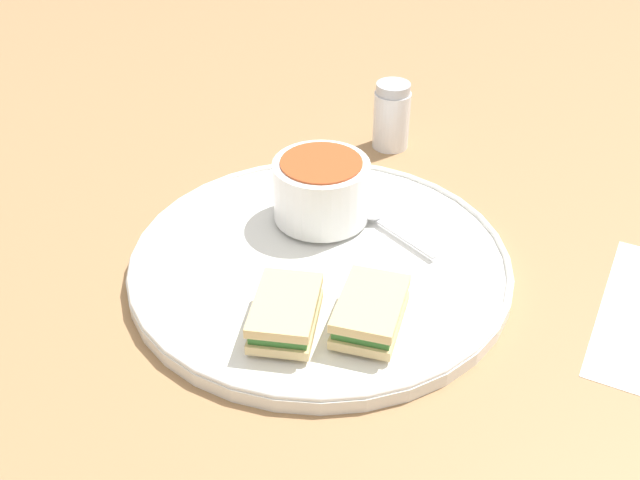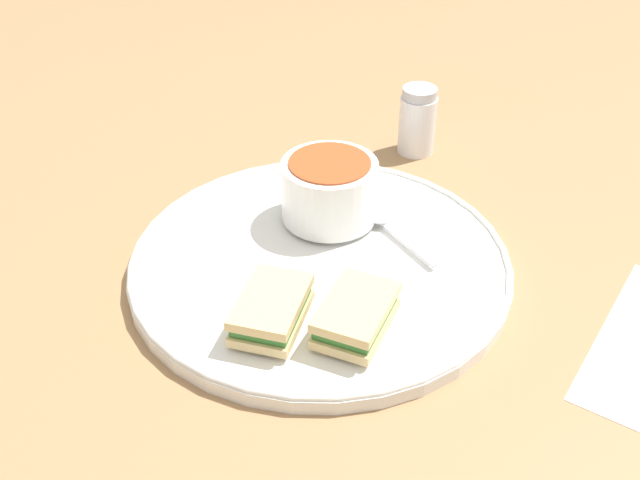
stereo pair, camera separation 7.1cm
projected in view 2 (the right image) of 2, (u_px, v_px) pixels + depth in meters
ground_plane at (320, 269)px, 0.73m from camera, size 2.40×2.40×0.00m
plate at (320, 262)px, 0.73m from camera, size 0.37×0.37×0.02m
soup_bowl at (329, 189)px, 0.76m from camera, size 0.10×0.10×0.06m
spoon at (381, 220)px, 0.76m from camera, size 0.07×0.11×0.01m
sandwich_half_near at (272, 309)px, 0.64m from camera, size 0.09×0.07×0.03m
sandwich_half_far at (356, 315)px, 0.63m from camera, size 0.09×0.06×0.03m
salt_shaker at (417, 121)px, 0.90m from camera, size 0.04×0.04×0.08m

